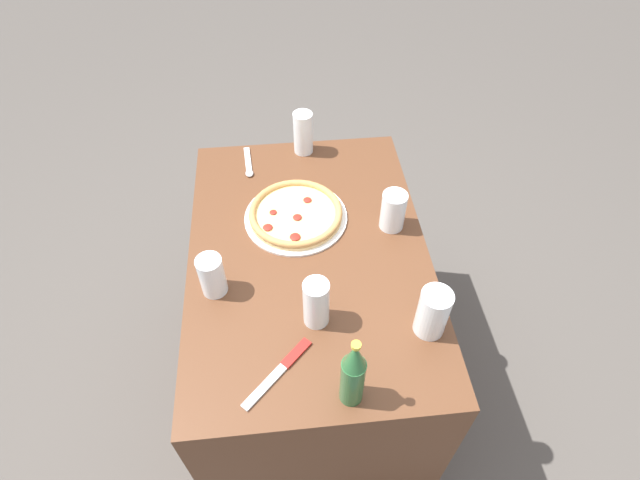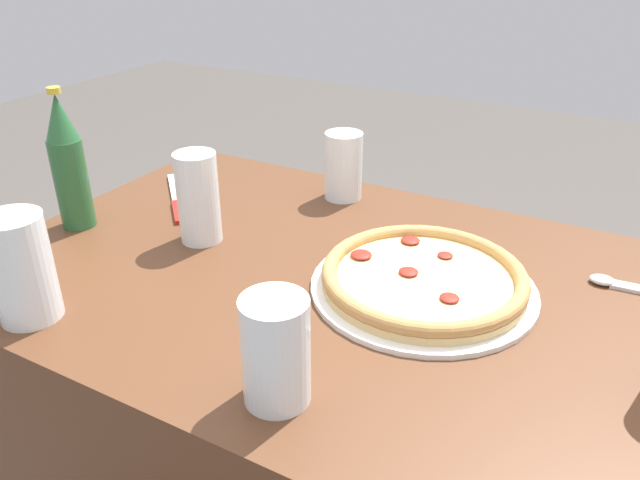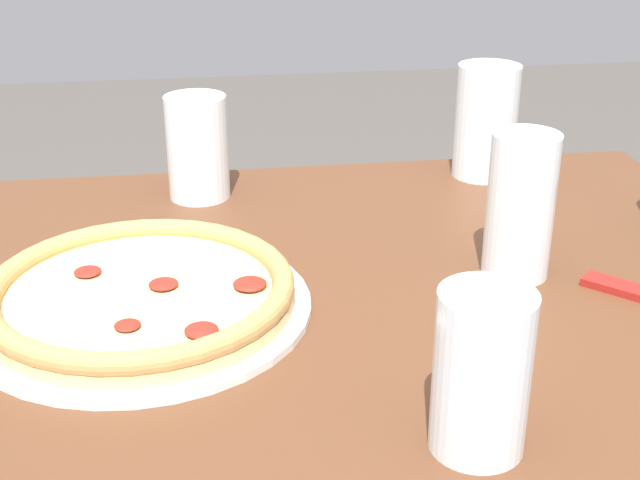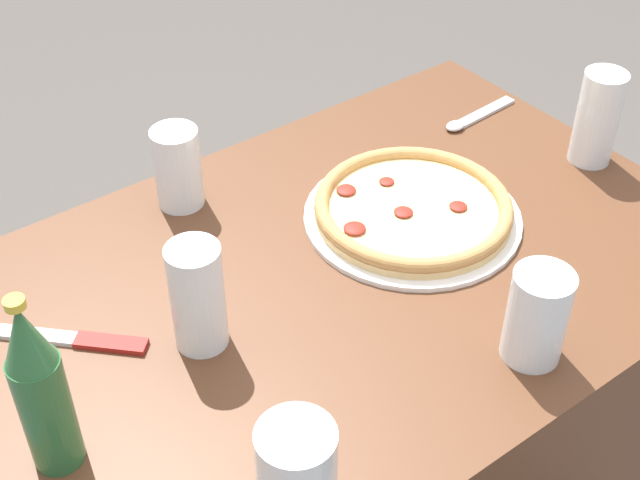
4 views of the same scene
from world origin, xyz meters
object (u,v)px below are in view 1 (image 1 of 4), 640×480
glass_lemonade (303,134)px  spoon (249,165)px  glass_water (212,277)px  glass_red_wine (317,305)px  knife (281,370)px  glass_cola (432,314)px  beer_bottle (353,373)px  pizza_margherita (296,214)px  glass_orange_juice (393,212)px

glass_lemonade → spoon: bearing=-71.2°
glass_water → glass_lemonade: (-0.59, 0.30, 0.02)m
glass_red_wine → knife: 0.19m
glass_water → spoon: (-0.52, 0.10, -0.05)m
glass_cola → spoon: size_ratio=0.90×
glass_cola → spoon: 0.85m
beer_bottle → glass_water: bearing=-136.3°
glass_lemonade → beer_bottle: beer_bottle is taller
glass_water → beer_bottle: beer_bottle is taller
pizza_margherita → glass_cola: glass_cola is taller
pizza_margherita → glass_water: size_ratio=2.55×
pizza_margherita → glass_lemonade: bearing=171.2°
pizza_margherita → glass_cola: 0.54m
glass_cola → glass_orange_juice: bearing=-176.3°
pizza_margherita → glass_lemonade: glass_lemonade is taller
glass_cola → glass_lemonade: 0.82m
glass_lemonade → beer_bottle: (0.94, 0.04, 0.04)m
glass_orange_juice → knife: (0.46, -0.37, -0.05)m
glass_cola → beer_bottle: 0.29m
glass_red_wine → pizza_margherita: bearing=-175.6°
pizza_margherita → knife: bearing=-8.1°
beer_bottle → knife: bearing=-116.8°
glass_water → glass_red_wine: bearing=65.2°
pizza_margherita → glass_lemonade: 0.34m
glass_cola → spoon: bearing=-146.6°
glass_red_wine → glass_cola: (0.06, 0.29, -0.00)m
spoon → beer_bottle: bearing=15.2°
glass_orange_juice → beer_bottle: (0.54, -0.20, 0.06)m
glass_orange_juice → glass_cola: bearing=3.7°
glass_orange_juice → glass_cola: size_ratio=0.87×
glass_cola → glass_water: bearing=-108.1°
glass_water → knife: glass_water is taller
pizza_margherita → knife: 0.53m
pizza_margherita → glass_orange_juice: glass_orange_juice is taller
glass_red_wine → knife: size_ratio=0.83×
glass_red_wine → spoon: size_ratio=0.92×
glass_orange_juice → glass_cola: 0.38m
knife → spoon: (-0.79, -0.07, 0.00)m
knife → glass_lemonade: bearing=171.6°
beer_bottle → knife: beer_bottle is taller
glass_lemonade → beer_bottle: 0.94m
glass_cola → pizza_margherita: bearing=-144.0°
glass_water → glass_cola: size_ratio=0.86×
glass_water → spoon: bearing=169.5°
knife → glass_red_wine: bearing=143.4°
glass_orange_juice → beer_bottle: beer_bottle is taller
glass_water → beer_bottle: (0.35, 0.33, 0.06)m
glass_red_wine → beer_bottle: bearing=15.1°
glass_red_wine → spoon: bearing=-164.8°
glass_red_wine → glass_lemonade: (-0.72, 0.02, 0.00)m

